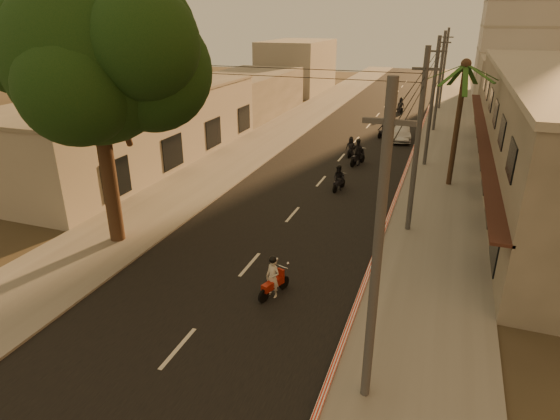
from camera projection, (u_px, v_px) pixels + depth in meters
The scene contains 20 objects.
ground at pixel (230, 288), 18.97m from camera, with size 160.00×160.00×0.00m, color #383023.
road at pixel (341, 158), 36.33m from camera, with size 10.00×140.00×0.02m, color black.
sidewalk_right at pixel (443, 167), 33.96m from camera, with size 5.00×140.00×0.12m, color slate.
sidewalk_left at pixel (253, 148), 38.66m from camera, with size 5.00×140.00×0.12m, color slate.
curb_stripe at pixel (401, 184), 30.35m from camera, with size 0.20×60.00×0.20m, color red.
shophouse_row at pixel (559, 131), 28.82m from camera, with size 8.80×34.20×7.30m.
left_building at pixel (139, 127), 34.51m from camera, with size 8.20×24.20×5.20m.
broadleaf_tree at pixel (102, 60), 19.65m from camera, with size 9.60×8.70×12.10m.
palm_tree at pixel (465, 72), 27.60m from camera, with size 5.00×5.00×8.20m.
utility_poles at pixel (435, 74), 31.88m from camera, with size 1.20×48.26×9.00m.
filler_right at pixel (515, 85), 52.50m from camera, with size 8.00×14.00×6.00m, color gray.
filler_left_near at pixel (247, 93), 52.04m from camera, with size 8.00×14.00×4.40m, color gray.
filler_left_far at pixel (297, 66), 67.17m from camera, with size 8.00×14.00×7.00m, color gray.
scooter_red at pixel (273, 278), 18.11m from camera, with size 0.95×1.73×1.77m.
scooter_mid_a at pixel (339, 179), 29.23m from camera, with size 1.00×1.71×1.69m.
scooter_mid_b at pixel (358, 153), 34.17m from camera, with size 1.37×1.96×2.00m.
scooter_far_a at pixel (351, 148), 36.34m from camera, with size 0.75×1.64×1.61m.
scooter_far_b at pixel (384, 128), 42.07m from camera, with size 1.53×1.70×1.77m.
parked_car at pixel (400, 132), 41.11m from camera, with size 2.35×4.55×1.43m, color #9EA1A6.
scooter_far_c at pixel (401, 106), 52.50m from camera, with size 1.23×1.71×1.80m.
Camera 1 is at (7.44, -14.64, 10.20)m, focal length 30.00 mm.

